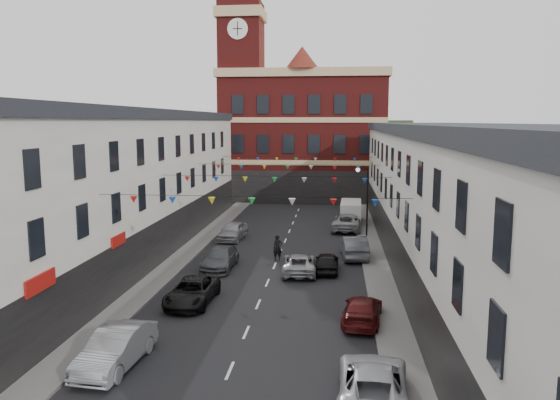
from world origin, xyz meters
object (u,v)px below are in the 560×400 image
(car_left_e, at_px, (233,231))
(white_van, at_px, (351,213))
(car_left_d, at_px, (220,258))
(car_right_c, at_px, (362,310))
(car_left_c, at_px, (192,292))
(pedestrian, at_px, (278,248))
(car_right_e, at_px, (354,247))
(car_right_f, at_px, (347,222))
(moving_car, at_px, (299,264))
(car_left_b, at_px, (116,348))
(street_lamp, at_px, (365,192))
(car_right_b, at_px, (373,383))
(car_right_d, at_px, (327,262))

(car_left_e, height_order, white_van, white_van)
(car_left_d, relative_size, car_right_c, 1.09)
(car_right_c, bearing_deg, car_left_c, -4.61)
(pedestrian, bearing_deg, car_right_e, -6.32)
(car_right_e, bearing_deg, car_right_f, -92.70)
(car_left_e, bearing_deg, white_van, 45.00)
(car_right_e, height_order, moving_car, car_right_e)
(car_left_d, xyz_separation_m, pedestrian, (3.66, 2.48, 0.22))
(car_left_b, relative_size, car_right_f, 0.86)
(car_left_d, distance_m, pedestrian, 4.43)
(pedestrian, bearing_deg, moving_car, -81.56)
(car_left_b, height_order, car_left_e, car_left_b)
(street_lamp, bearing_deg, car_right_b, -92.15)
(moving_car, bearing_deg, car_right_f, -105.89)
(car_left_d, bearing_deg, car_left_e, 96.18)
(car_left_d, bearing_deg, moving_car, -5.21)
(car_right_e, bearing_deg, pedestrian, 10.24)
(car_left_e, distance_m, car_right_b, 27.69)
(car_left_d, height_order, car_right_d, car_left_d)
(car_right_e, relative_size, pedestrian, 2.65)
(car_right_e, bearing_deg, moving_car, 46.07)
(car_left_b, height_order, car_right_c, car_left_b)
(car_right_d, bearing_deg, car_left_c, 45.06)
(car_left_b, xyz_separation_m, car_left_d, (1.04, 15.07, -0.08))
(car_right_b, height_order, car_right_e, car_right_e)
(street_lamp, relative_size, car_right_b, 1.13)
(street_lamp, height_order, pedestrian, street_lamp)
(car_left_e, relative_size, car_right_f, 0.79)
(car_left_e, xyz_separation_m, car_right_e, (9.91, -5.03, 0.06))
(pedestrian, bearing_deg, car_left_c, -131.85)
(white_van, relative_size, pedestrian, 2.71)
(car_left_e, xyz_separation_m, car_right_f, (9.58, 5.02, 0.02))
(car_right_c, distance_m, moving_car, 9.26)
(moving_car, bearing_deg, car_left_e, -59.80)
(car_left_e, height_order, moving_car, car_left_e)
(car_right_c, distance_m, white_van, 26.10)
(car_left_b, bearing_deg, car_left_e, 94.00)
(car_left_d, bearing_deg, car_left_b, -92.93)
(car_right_d, relative_size, car_right_f, 0.70)
(car_left_c, bearing_deg, car_left_e, 94.78)
(car_left_c, relative_size, pedestrian, 2.60)
(car_right_b, distance_m, pedestrian, 20.14)
(street_lamp, distance_m, car_left_c, 21.11)
(street_lamp, xyz_separation_m, car_right_f, (-1.38, 2.94, -3.14))
(moving_car, bearing_deg, car_right_b, 99.92)
(car_left_b, xyz_separation_m, car_right_b, (10.14, -1.84, -0.05))
(car_right_e, xyz_separation_m, car_right_f, (-0.33, 10.06, -0.04))
(car_left_c, xyz_separation_m, car_right_b, (9.10, -9.72, 0.07))
(car_left_e, bearing_deg, car_right_c, -55.07)
(street_lamp, height_order, car_left_c, street_lamp)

